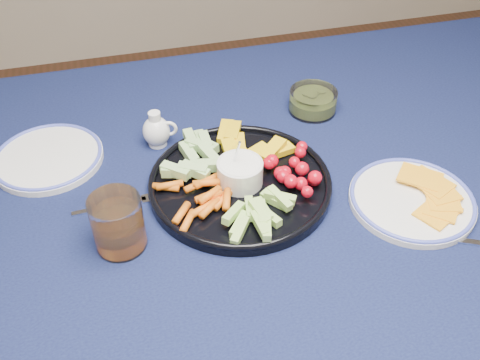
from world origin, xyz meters
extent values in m
cylinder|color=#452617|center=(0.72, 0.42, 0.35)|extent=(0.07, 0.07, 0.70)
cube|color=#452617|center=(0.00, 0.00, 0.72)|extent=(1.60, 1.00, 0.04)
cube|color=black|center=(0.00, 0.00, 0.74)|extent=(1.66, 1.06, 0.01)
cube|color=black|center=(0.00, 0.53, 0.60)|extent=(1.66, 0.01, 0.30)
cylinder|color=black|center=(-0.12, -0.01, 0.75)|extent=(0.34, 0.34, 0.02)
torus|color=black|center=(-0.12, -0.01, 0.77)|extent=(0.35, 0.35, 0.01)
cylinder|color=silver|center=(-0.12, -0.01, 0.78)|extent=(0.09, 0.09, 0.05)
cylinder|color=white|center=(-0.12, -0.01, 0.80)|extent=(0.07, 0.07, 0.01)
cylinder|color=white|center=(-0.25, 0.17, 0.75)|extent=(0.04, 0.04, 0.01)
ellipsoid|color=white|center=(-0.25, 0.17, 0.78)|extent=(0.06, 0.06, 0.06)
cylinder|color=white|center=(-0.25, 0.17, 0.81)|extent=(0.02, 0.02, 0.02)
torus|color=white|center=(-0.22, 0.16, 0.79)|extent=(0.04, 0.02, 0.04)
torus|color=#4652C6|center=(-0.25, 0.17, 0.80)|extent=(0.03, 0.03, 0.00)
cylinder|color=white|center=(0.11, 0.20, 0.77)|extent=(0.11, 0.11, 0.05)
cylinder|color=#51601B|center=(0.11, 0.20, 0.76)|extent=(0.09, 0.09, 0.03)
cylinder|color=silver|center=(0.18, -0.13, 0.75)|extent=(0.23, 0.23, 0.01)
torus|color=#4652C6|center=(0.18, -0.13, 0.76)|extent=(0.23, 0.23, 0.01)
cylinder|color=white|center=(-0.35, -0.09, 0.80)|extent=(0.09, 0.09, 0.10)
cylinder|color=orange|center=(-0.35, -0.09, 0.77)|extent=(0.07, 0.07, 0.05)
cube|color=silver|center=(-0.36, 0.00, 0.75)|extent=(0.13, 0.02, 0.00)
cube|color=silver|center=(-0.29, 0.01, 0.75)|extent=(0.03, 0.02, 0.00)
cube|color=silver|center=(0.20, -0.23, 0.75)|extent=(0.14, 0.08, 0.00)
cylinder|color=silver|center=(-0.47, 0.17, 0.75)|extent=(0.22, 0.22, 0.01)
torus|color=#4652C6|center=(-0.47, 0.17, 0.76)|extent=(0.21, 0.21, 0.01)
camera|label=1|loc=(-0.31, -0.73, 1.43)|focal=40.00mm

